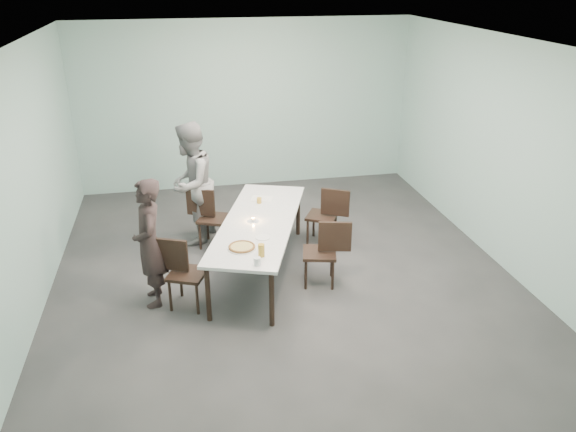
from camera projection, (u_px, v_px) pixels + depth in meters
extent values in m
plane|color=#333335|center=(283.00, 273.00, 7.57)|extent=(7.00, 7.00, 0.00)
cube|color=#9CC5BF|center=(246.00, 106.00, 10.09)|extent=(6.00, 0.02, 3.00)
cube|color=#9CC5BF|center=(379.00, 333.00, 3.82)|extent=(6.00, 0.02, 3.00)
cube|color=#9CC5BF|center=(25.00, 185.00, 6.42)|extent=(0.02, 7.00, 3.00)
cube|color=#9CC5BF|center=(503.00, 153.00, 7.50)|extent=(0.02, 7.00, 3.00)
cube|color=white|center=(282.00, 42.00, 6.35)|extent=(6.00, 7.00, 0.02)
cube|color=white|center=(259.00, 222.00, 7.32)|extent=(1.71, 2.75, 0.04)
cylinder|color=black|center=(208.00, 294.00, 6.42)|extent=(0.06, 0.06, 0.71)
cylinder|color=black|center=(250.00, 210.00, 8.63)|extent=(0.06, 0.06, 0.71)
cylinder|color=black|center=(272.00, 299.00, 6.33)|extent=(0.06, 0.06, 0.71)
cylinder|color=black|center=(298.00, 213.00, 8.53)|extent=(0.06, 0.06, 0.71)
cube|color=black|center=(188.00, 274.00, 6.69)|extent=(0.55, 0.55, 0.04)
cube|color=black|center=(171.00, 255.00, 6.63)|extent=(0.40, 0.20, 0.40)
cylinder|color=black|center=(170.00, 296.00, 6.66)|extent=(0.04, 0.04, 0.41)
cylinder|color=black|center=(181.00, 282.00, 6.97)|extent=(0.04, 0.04, 0.41)
cylinder|color=black|center=(197.00, 299.00, 6.60)|extent=(0.04, 0.04, 0.41)
cylinder|color=black|center=(207.00, 284.00, 6.90)|extent=(0.04, 0.04, 0.41)
cube|color=black|center=(214.00, 219.00, 8.16)|extent=(0.55, 0.55, 0.04)
cube|color=black|center=(201.00, 202.00, 8.10)|extent=(0.40, 0.20, 0.40)
cylinder|color=black|center=(200.00, 237.00, 8.13)|extent=(0.04, 0.04, 0.41)
cylinder|color=black|center=(208.00, 227.00, 8.44)|extent=(0.04, 0.04, 0.41)
cylinder|color=black|center=(223.00, 239.00, 8.07)|extent=(0.04, 0.04, 0.41)
cylinder|color=black|center=(229.00, 229.00, 8.37)|extent=(0.04, 0.04, 0.41)
cube|color=black|center=(319.00, 253.00, 7.18)|extent=(0.51, 0.51, 0.04)
cube|color=black|center=(335.00, 237.00, 7.07)|extent=(0.42, 0.14, 0.40)
cylinder|color=black|center=(332.00, 262.00, 7.42)|extent=(0.04, 0.04, 0.41)
cylinder|color=black|center=(333.00, 275.00, 7.11)|extent=(0.04, 0.04, 0.41)
cylinder|color=black|center=(306.00, 262.00, 7.43)|extent=(0.04, 0.04, 0.41)
cylinder|color=black|center=(306.00, 275.00, 7.12)|extent=(0.04, 0.04, 0.41)
cube|color=black|center=(322.00, 216.00, 8.25)|extent=(0.57, 0.57, 0.04)
cube|color=black|center=(335.00, 202.00, 8.10)|extent=(0.39, 0.24, 0.40)
cylinder|color=black|center=(335.00, 227.00, 8.44)|extent=(0.04, 0.04, 0.41)
cylinder|color=black|center=(330.00, 236.00, 8.14)|extent=(0.04, 0.04, 0.41)
cylinder|color=black|center=(314.00, 224.00, 8.53)|extent=(0.04, 0.04, 0.41)
cylinder|color=black|center=(308.00, 233.00, 8.24)|extent=(0.04, 0.04, 0.41)
imported|color=black|center=(150.00, 243.00, 6.62)|extent=(0.42, 0.61, 1.59)
imported|color=gray|center=(191.00, 184.00, 8.14)|extent=(1.00, 1.09, 1.81)
cylinder|color=white|center=(242.00, 248.00, 6.60)|extent=(0.34, 0.34, 0.01)
cylinder|color=#E0C67F|center=(242.00, 247.00, 6.59)|extent=(0.30, 0.30, 0.01)
torus|color=brown|center=(242.00, 247.00, 6.59)|extent=(0.32, 0.32, 0.03)
cylinder|color=white|center=(263.00, 237.00, 6.86)|extent=(0.18, 0.18, 0.01)
cylinder|color=#B98D28|center=(261.00, 250.00, 6.39)|extent=(0.08, 0.08, 0.15)
cylinder|color=silver|center=(257.00, 261.00, 6.22)|extent=(0.08, 0.08, 0.09)
cylinder|color=silver|center=(253.00, 220.00, 7.30)|extent=(0.06, 0.06, 0.03)
cylinder|color=orange|center=(253.00, 218.00, 7.29)|extent=(0.04, 0.04, 0.01)
cylinder|color=#B98D28|center=(259.00, 200.00, 7.86)|extent=(0.07, 0.07, 0.08)
cube|color=silver|center=(262.00, 199.00, 8.01)|extent=(0.36, 0.31, 0.01)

